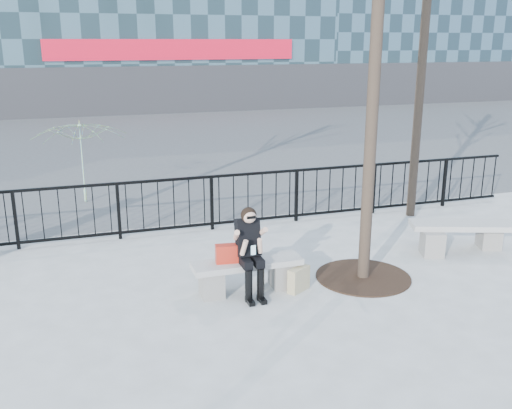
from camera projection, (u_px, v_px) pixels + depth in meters
name	position (u px, v px, depth m)	size (l,w,h in m)	color
ground	(247.00, 291.00, 8.60)	(120.00, 120.00, 0.00)	#999994
street_surface	(134.00, 137.00, 22.29)	(60.00, 23.00, 0.01)	#474747
railing	(202.00, 204.00, 11.18)	(14.00, 0.06, 1.10)	black
tree_grate	(363.00, 277.00, 9.07)	(1.50, 1.50, 0.02)	black
bench_main	(247.00, 272.00, 8.51)	(1.65, 0.46, 0.49)	slate
bench_second	(462.00, 234.00, 10.12)	(1.81, 0.50, 0.54)	slate
seated_woman	(250.00, 253.00, 8.26)	(0.50, 0.64, 1.34)	black
handbag	(227.00, 254.00, 8.35)	(0.33, 0.16, 0.27)	red
shopping_bag	(299.00, 279.00, 8.55)	(0.39, 0.14, 0.37)	beige
vendor_umbrella	(82.00, 162.00, 13.00)	(2.09, 2.13, 1.92)	yellow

